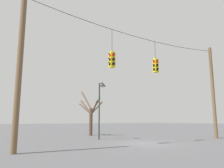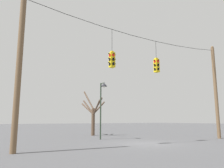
{
  "view_description": "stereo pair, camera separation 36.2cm",
  "coord_description": "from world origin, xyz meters",
  "px_view_note": "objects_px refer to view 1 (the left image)",
  "views": [
    {
      "loc": [
        -11.04,
        -12.35,
        1.68
      ],
      "look_at": [
        -2.95,
        -0.1,
        4.13
      ],
      "focal_mm": 35.0,
      "sensor_mm": 36.0,
      "label": 1
    },
    {
      "loc": [
        -10.73,
        -12.54,
        1.68
      ],
      "look_at": [
        -2.95,
        -0.1,
        4.13
      ],
      "focal_mm": 35.0,
      "sensor_mm": 36.0,
      "label": 2
    }
  ],
  "objects_px": {
    "traffic_light_near_left_pole": "(156,66)",
    "bare_tree": "(90,114)",
    "utility_pole_left": "(19,67)",
    "traffic_light_over_intersection": "(112,60)",
    "utility_pole_right": "(213,91)",
    "street_lamp": "(101,95)"
  },
  "relations": [
    {
      "from": "traffic_light_near_left_pole",
      "to": "bare_tree",
      "type": "xyz_separation_m",
      "value": [
        -0.56,
        9.93,
        -3.61
      ]
    },
    {
      "from": "utility_pole_left",
      "to": "traffic_light_over_intersection",
      "type": "xyz_separation_m",
      "value": [
        5.96,
        0.0,
        1.34
      ]
    },
    {
      "from": "utility_pole_right",
      "to": "street_lamp",
      "type": "xyz_separation_m",
      "value": [
        -9.97,
        4.61,
        -0.53
      ]
    },
    {
      "from": "utility_pole_left",
      "to": "utility_pole_right",
      "type": "distance_m",
      "value": 17.83
    },
    {
      "from": "traffic_light_near_left_pole",
      "to": "street_lamp",
      "type": "distance_m",
      "value": 5.53
    },
    {
      "from": "traffic_light_near_left_pole",
      "to": "bare_tree",
      "type": "bearing_deg",
      "value": 93.24
    },
    {
      "from": "traffic_light_near_left_pole",
      "to": "street_lamp",
      "type": "bearing_deg",
      "value": 116.45
    },
    {
      "from": "traffic_light_over_intersection",
      "to": "street_lamp",
      "type": "relative_size",
      "value": 0.55
    },
    {
      "from": "traffic_light_over_intersection",
      "to": "traffic_light_near_left_pole",
      "type": "distance_m",
      "value": 4.19
    },
    {
      "from": "utility_pole_left",
      "to": "traffic_light_near_left_pole",
      "type": "relative_size",
      "value": 3.51
    },
    {
      "from": "utility_pole_left",
      "to": "bare_tree",
      "type": "distance_m",
      "value": 13.97
    },
    {
      "from": "bare_tree",
      "to": "utility_pole_right",
      "type": "bearing_deg",
      "value": -50.32
    },
    {
      "from": "utility_pole_right",
      "to": "utility_pole_left",
      "type": "bearing_deg",
      "value": 180.0
    },
    {
      "from": "traffic_light_over_intersection",
      "to": "street_lamp",
      "type": "xyz_separation_m",
      "value": [
        1.9,
        4.61,
        -1.87
      ]
    },
    {
      "from": "traffic_light_near_left_pole",
      "to": "utility_pole_left",
      "type": "bearing_deg",
      "value": -180.0
    },
    {
      "from": "traffic_light_over_intersection",
      "to": "street_lamp",
      "type": "height_order",
      "value": "traffic_light_over_intersection"
    },
    {
      "from": "traffic_light_near_left_pole",
      "to": "traffic_light_over_intersection",
      "type": "bearing_deg",
      "value": -180.0
    },
    {
      "from": "utility_pole_left",
      "to": "traffic_light_near_left_pole",
      "type": "xyz_separation_m",
      "value": [
        10.15,
        0.0,
        1.5
      ]
    },
    {
      "from": "utility_pole_right",
      "to": "street_lamp",
      "type": "height_order",
      "value": "utility_pole_right"
    },
    {
      "from": "traffic_light_near_left_pole",
      "to": "bare_tree",
      "type": "relative_size",
      "value": 0.5
    },
    {
      "from": "utility_pole_left",
      "to": "bare_tree",
      "type": "relative_size",
      "value": 1.76
    },
    {
      "from": "traffic_light_over_intersection",
      "to": "bare_tree",
      "type": "distance_m",
      "value": 11.12
    }
  ]
}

